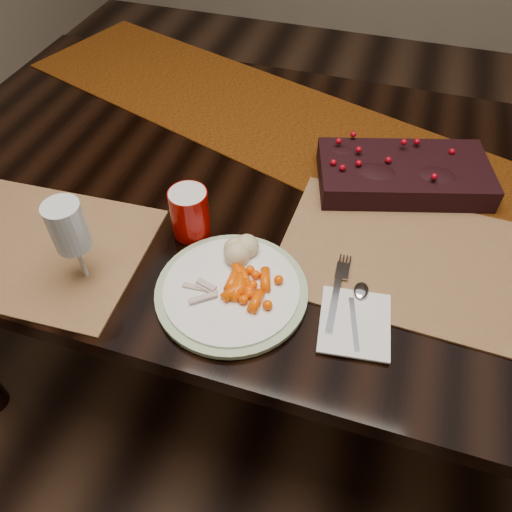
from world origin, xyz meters
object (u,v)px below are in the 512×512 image
(centerpiece, at_px, (404,171))
(mashed_potatoes, at_px, (248,246))
(dining_table, at_px, (287,289))
(turkey_shreds, at_px, (200,290))
(dinner_plate, at_px, (231,290))
(red_cup, at_px, (190,213))
(napkin, at_px, (355,323))
(placemat_main, at_px, (402,256))
(baby_carrots, at_px, (241,290))
(wine_glass, at_px, (74,244))

(centerpiece, relative_size, mashed_potatoes, 4.33)
(dining_table, relative_size, mashed_potatoes, 21.44)
(centerpiece, bearing_deg, turkey_shreds, -125.50)
(dinner_plate, distance_m, red_cup, 0.18)
(dining_table, distance_m, mashed_potatoes, 0.48)
(dining_table, height_order, napkin, napkin)
(placemat_main, relative_size, dinner_plate, 1.66)
(centerpiece, bearing_deg, dinner_plate, -122.61)
(dining_table, xyz_separation_m, centerpiece, (0.22, 0.07, 0.41))
(dining_table, bearing_deg, dinner_plate, -95.77)
(baby_carrots, distance_m, mashed_potatoes, 0.10)
(dinner_plate, height_order, red_cup, red_cup)
(centerpiece, bearing_deg, wine_glass, -140.15)
(dining_table, distance_m, centerpiece, 0.48)
(dinner_plate, distance_m, napkin, 0.22)
(mashed_potatoes, relative_size, turkey_shreds, 1.25)
(dinner_plate, relative_size, red_cup, 2.67)
(centerpiece, xyz_separation_m, mashed_potatoes, (-0.25, -0.32, 0.00))
(centerpiece, relative_size, red_cup, 3.51)
(dining_table, distance_m, baby_carrots, 0.52)
(wine_glass, bearing_deg, mashed_potatoes, 24.63)
(placemat_main, distance_m, mashed_potatoes, 0.30)
(dining_table, distance_m, red_cup, 0.50)
(placemat_main, xyz_separation_m, baby_carrots, (-0.26, -0.19, 0.03))
(centerpiece, relative_size, turkey_shreds, 5.42)
(wine_glass, bearing_deg, baby_carrots, 6.70)
(placemat_main, relative_size, baby_carrots, 4.45)
(dining_table, xyz_separation_m, placemat_main, (0.25, -0.14, 0.38))
(dining_table, xyz_separation_m, mashed_potatoes, (-0.03, -0.24, 0.42))
(wine_glass, bearing_deg, centerpiece, 39.85)
(centerpiece, distance_m, baby_carrots, 0.47)
(baby_carrots, height_order, wine_glass, wine_glass)
(placemat_main, relative_size, mashed_potatoes, 5.47)
(dining_table, relative_size, placemat_main, 3.92)
(placemat_main, bearing_deg, baby_carrots, -141.65)
(centerpiece, height_order, turkey_shreds, centerpiece)
(napkin, height_order, red_cup, red_cup)
(centerpiece, distance_m, turkey_shreds, 0.53)
(mashed_potatoes, bearing_deg, wine_glass, -155.37)
(dining_table, relative_size, turkey_shreds, 26.82)
(napkin, bearing_deg, red_cup, 153.71)
(dinner_plate, distance_m, baby_carrots, 0.03)
(centerpiece, distance_m, wine_glass, 0.69)
(dinner_plate, xyz_separation_m, baby_carrots, (0.02, -0.01, 0.02))
(centerpiece, relative_size, napkin, 2.61)
(dining_table, xyz_separation_m, red_cup, (-0.16, -0.21, 0.43))
(wine_glass, bearing_deg, placemat_main, 22.16)
(centerpiece, relative_size, wine_glass, 2.04)
(centerpiece, distance_m, dinner_plate, 0.48)
(turkey_shreds, bearing_deg, centerpiece, 54.50)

